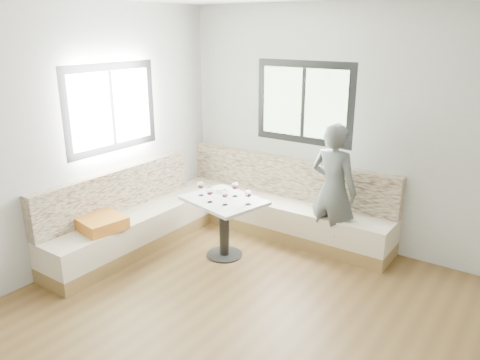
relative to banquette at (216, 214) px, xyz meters
name	(u,v)px	position (x,y,z in m)	size (l,w,h in m)	color
room	(247,187)	(1.51, -1.54, 1.08)	(5.01, 5.01, 2.81)	brown
banquette	(216,214)	(0.00, 0.00, 0.00)	(2.90, 2.80, 0.95)	olive
table	(224,213)	(0.35, -0.30, 0.19)	(0.97, 0.83, 0.70)	black
person	(333,190)	(1.31, 0.49, 0.44)	(0.56, 0.37, 1.54)	#494E4D
olive_ramekin	(221,190)	(0.19, -0.13, 0.38)	(0.11, 0.11, 0.04)	white
wine_glass_a	(201,185)	(0.07, -0.36, 0.49)	(0.08, 0.08, 0.18)	white
wine_glass_b	(210,191)	(0.29, -0.47, 0.49)	(0.08, 0.08, 0.18)	white
wine_glass_c	(225,194)	(0.48, -0.44, 0.49)	(0.08, 0.08, 0.18)	white
wine_glass_d	(235,186)	(0.41, -0.16, 0.49)	(0.08, 0.08, 0.18)	white
wine_glass_e	(248,194)	(0.67, -0.28, 0.49)	(0.08, 0.08, 0.18)	white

